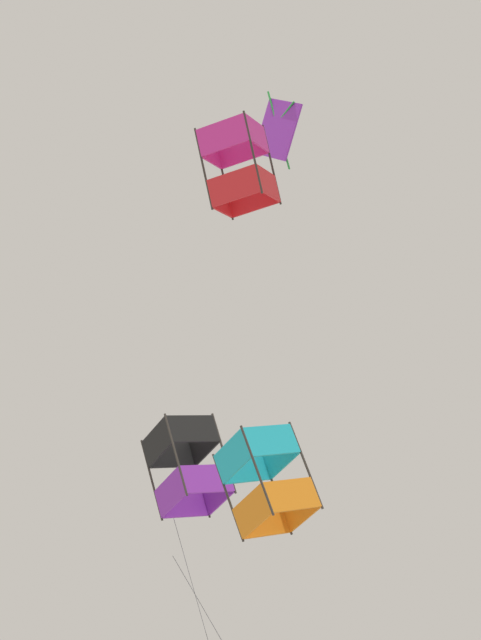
# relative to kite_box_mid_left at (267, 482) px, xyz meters

# --- Properties ---
(kite_box_mid_left) EXTENTS (4.51, 3.89, 9.05)m
(kite_box_mid_left) POSITION_rel_kite_box_mid_left_xyz_m (0.00, 0.00, 0.00)
(kite_box_mid_left) COLOR #1EB2C6
(kite_box_upper_right) EXTENTS (2.61, 2.42, 7.12)m
(kite_box_upper_right) POSITION_rel_kite_box_mid_left_xyz_m (2.04, 3.36, 2.46)
(kite_box_upper_right) COLOR black
(kite_diamond_far_centre) EXTENTS (0.87, 1.67, 2.04)m
(kite_diamond_far_centre) POSITION_rel_kite_box_mid_left_xyz_m (-4.08, -2.52, 6.34)
(kite_diamond_far_centre) COLOR purple
(kite_box_near_right) EXTENTS (1.90, 1.24, 2.07)m
(kite_box_near_right) POSITION_rel_kite_box_mid_left_xyz_m (-5.69, -2.39, 3.73)
(kite_box_near_right) COLOR #DB2D93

